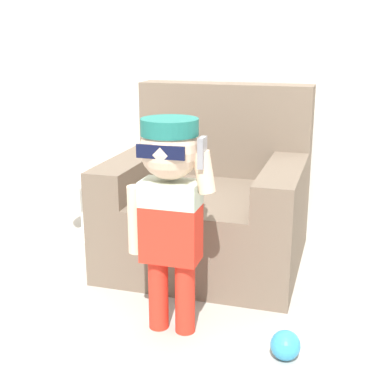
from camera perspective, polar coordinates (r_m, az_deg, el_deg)
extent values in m
plane|color=#ADA89E|center=(3.17, -2.44, -8.36)|extent=(10.00, 10.00, 0.00)
cube|color=silver|center=(3.70, 1.80, 15.99)|extent=(10.00, 0.05, 2.60)
cube|color=#6B5B4C|center=(3.22, 1.68, -3.67)|extent=(1.10, 1.03, 0.45)
cube|color=#6B5B4C|center=(3.47, 3.53, 6.68)|extent=(1.10, 0.20, 0.59)
cube|color=#6B5B4C|center=(3.17, -6.55, 1.98)|extent=(0.21, 0.83, 0.19)
cube|color=#6B5B4C|center=(2.94, 9.62, 0.72)|extent=(0.21, 0.83, 0.19)
cylinder|color=red|center=(2.53, -3.60, -10.71)|extent=(0.09, 0.09, 0.35)
cylinder|color=red|center=(2.50, -0.75, -11.12)|extent=(0.09, 0.09, 0.35)
cube|color=red|center=(2.39, -2.26, -4.39)|extent=(0.26, 0.15, 0.26)
cube|color=#B7C6B2|center=(2.33, -2.32, -0.13)|extent=(0.26, 0.15, 0.11)
sphere|color=beige|center=(2.28, -2.37, 4.55)|extent=(0.26, 0.26, 0.26)
cylinder|color=#1E7066|center=(2.26, -2.40, 6.96)|extent=(0.25, 0.25, 0.07)
cube|color=#1E7066|center=(2.38, -1.48, 6.80)|extent=(0.15, 0.12, 0.01)
cube|color=#0F1433|center=(2.17, -3.40, 4.26)|extent=(0.21, 0.01, 0.06)
cylinder|color=beige|center=(2.43, -6.01, -2.95)|extent=(0.07, 0.07, 0.32)
cylinder|color=beige|center=(2.26, 1.30, 2.14)|extent=(0.10, 0.07, 0.19)
cube|color=gray|center=(2.22, 1.10, 4.23)|extent=(0.02, 0.07, 0.13)
cylinder|color=white|center=(3.75, -11.11, -4.46)|extent=(0.26, 0.26, 0.02)
cylinder|color=white|center=(3.69, -11.27, -1.73)|extent=(0.07, 0.07, 0.40)
cylinder|color=white|center=(3.63, -11.45, 1.38)|extent=(0.40, 0.40, 0.02)
sphere|color=#3399D1|center=(2.39, 9.93, -15.80)|extent=(0.13, 0.13, 0.13)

